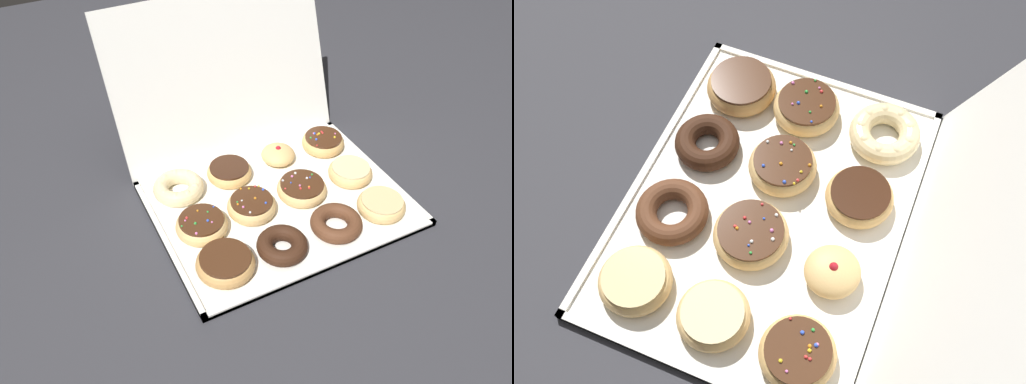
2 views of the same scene
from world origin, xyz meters
The scene contains 15 objects.
ground_plane centered at (0.00, 0.00, 0.00)m, with size 3.00×3.00×0.00m, color #333338.
donut_box centered at (0.00, 0.00, 0.01)m, with size 0.57×0.44×0.01m.
box_lid_open centered at (0.00, 0.30, 0.19)m, with size 0.57×0.41×0.01m, color white.
chocolate_frosted_donut_0 centered at (-0.19, -0.13, 0.03)m, with size 0.12×0.12×0.04m.
chocolate_cake_ring_donut_1 centered at (-0.07, -0.13, 0.03)m, with size 0.11×0.11×0.04m.
chocolate_cake_ring_donut_2 centered at (0.07, -0.13, 0.03)m, with size 0.12×0.12×0.03m.
glazed_ring_donut_3 centered at (0.19, -0.13, 0.03)m, with size 0.11×0.11×0.04m.
sprinkle_donut_4 centered at (-0.20, -0.01, 0.03)m, with size 0.12×0.12×0.04m.
sprinkle_donut_5 centered at (-0.07, 0.00, 0.03)m, with size 0.11×0.11×0.04m.
sprinkle_donut_6 centered at (0.06, 0.00, 0.03)m, with size 0.12×0.12×0.04m.
glazed_ring_donut_7 centered at (0.20, 0.00, 0.03)m, with size 0.11×0.11×0.03m.
cruller_donut_8 centered at (-0.20, 0.14, 0.03)m, with size 0.12×0.12×0.04m.
chocolate_frosted_donut_9 centered at (-0.07, 0.13, 0.03)m, with size 0.11×0.11×0.04m.
jelly_filled_donut_10 centered at (0.07, 0.14, 0.03)m, with size 0.09×0.09×0.05m.
sprinkle_donut_11 centered at (0.20, 0.13, 0.03)m, with size 0.11×0.11×0.04m.
Camera 2 is at (0.40, 0.17, 0.87)m, focal length 41.84 mm.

